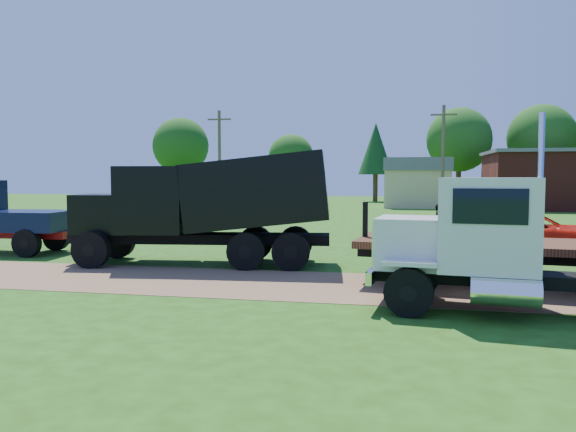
% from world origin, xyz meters
% --- Properties ---
extents(ground, '(140.00, 140.00, 0.00)m').
position_xyz_m(ground, '(0.00, 0.00, 0.00)').
color(ground, '#284910').
rests_on(ground, ground).
extents(dirt_track, '(120.00, 4.20, 0.01)m').
position_xyz_m(dirt_track, '(0.00, 0.00, 0.01)').
color(dirt_track, brown).
rests_on(dirt_track, ground).
extents(white_semi_tractor, '(7.31, 3.10, 4.33)m').
position_xyz_m(white_semi_tractor, '(4.43, -2.15, 1.48)').
color(white_semi_tractor, black).
rests_on(white_semi_tractor, ground).
extents(black_dump_truck, '(8.88, 3.64, 3.78)m').
position_xyz_m(black_dump_truck, '(-3.73, 3.01, 2.08)').
color(black_dump_truck, black).
rests_on(black_dump_truck, ground).
extents(orange_pickup, '(5.96, 3.52, 1.55)m').
position_xyz_m(orange_pickup, '(7.60, 7.92, 0.78)').
color(orange_pickup, red).
rests_on(orange_pickup, ground).
extents(flatbed_trailer, '(8.94, 3.69, 2.22)m').
position_xyz_m(flatbed_trailer, '(5.72, 0.63, 0.95)').
color(flatbed_trailer, '#361D11').
rests_on(flatbed_trailer, ground).
extents(spectator_b, '(1.02, 0.89, 1.79)m').
position_xyz_m(spectator_b, '(4.04, 9.31, 0.89)').
color(spectator_b, '#999999').
rests_on(spectator_b, ground).
extents(brick_building, '(15.40, 10.40, 5.30)m').
position_xyz_m(brick_building, '(18.00, 40.00, 2.66)').
color(brick_building, maroon).
rests_on(brick_building, ground).
extents(tan_shed, '(6.20, 5.40, 4.70)m').
position_xyz_m(tan_shed, '(4.00, 40.00, 2.42)').
color(tan_shed, tan).
rests_on(tan_shed, ground).
extents(utility_poles, '(42.20, 0.28, 9.00)m').
position_xyz_m(utility_poles, '(6.00, 35.00, 4.71)').
color(utility_poles, brown).
rests_on(utility_poles, ground).
extents(tree_row, '(57.52, 10.32, 11.62)m').
position_xyz_m(tree_row, '(7.50, 50.01, 6.96)').
color(tree_row, '#352615').
rests_on(tree_row, ground).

